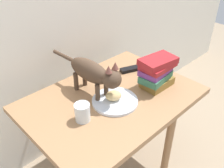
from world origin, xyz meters
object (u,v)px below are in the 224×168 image
Objects in this scene: side_table at (112,108)px; tv_remote at (132,69)px; bread_roll at (114,96)px; cat at (94,73)px; plate at (115,101)px; candle_jar at (82,113)px; book_stack at (157,72)px.

side_table is 5.83× the size of tv_remote.
side_table is 0.12m from bread_roll.
cat reaches higher than tv_remote.
plate is 2.68× the size of candle_jar.
bread_roll is 0.39× the size of book_stack.
book_stack is at bearing -11.65° from bread_roll.
tv_remote is (0.03, 0.20, -0.08)m from book_stack.
cat reaches higher than book_stack.
cat is 0.22m from candle_jar.
tv_remote is (0.49, 0.14, -0.03)m from candle_jar.
bread_roll is at bearing -1.02° from candle_jar.
tv_remote is (0.27, 0.11, 0.08)m from side_table.
plate is 0.18m from cat.
bread_roll is at bearing -123.15° from side_table.
cat is 2.35× the size of book_stack.
book_stack is 0.46m from candle_jar.
bread_roll is (-0.00, 0.01, 0.03)m from plate.
candle_jar is at bearing 177.10° from plate.
tv_remote is at bearing 15.96° from candle_jar.
book_stack is 0.21m from tv_remote.
candle_jar is (-0.19, 0.00, -0.00)m from bread_roll.
side_table is at bearing 65.07° from plate.
book_stack reaches higher than bread_roll.
candle_jar is (-0.19, 0.01, 0.03)m from plate.
side_table is at bearing 159.87° from book_stack.
book_stack is at bearing -29.61° from cat.
plate is at bearing -114.93° from side_table.
tv_remote is at bearing 26.94° from plate.
book_stack is at bearing -20.13° from side_table.
cat is (-0.03, 0.12, 0.13)m from plate.
tv_remote is (0.32, 0.03, -0.12)m from cat.
cat is at bearing 104.11° from bread_roll.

